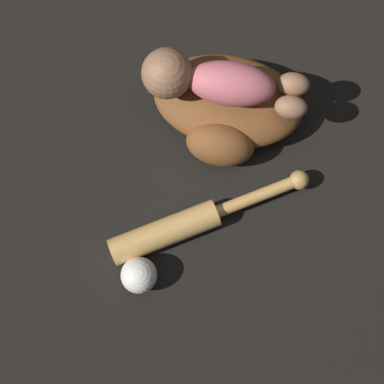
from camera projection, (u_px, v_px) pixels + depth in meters
The scene contains 5 objects.
ground_plane at pixel (250, 104), 1.44m from camera, with size 6.00×6.00×0.00m, color black.
baseball_glove at pixel (227, 108), 1.39m from camera, with size 0.35×0.28×0.11m.
baby_figure at pixel (213, 81), 1.29m from camera, with size 0.35×0.15×0.10m.
baseball_bat at pixel (187, 224), 1.35m from camera, with size 0.37×0.31×0.06m.
baseball at pixel (139, 275), 1.32m from camera, with size 0.08×0.08×0.08m.
Camera 1 is at (-0.03, 0.53, 1.36)m, focal length 60.00 mm.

